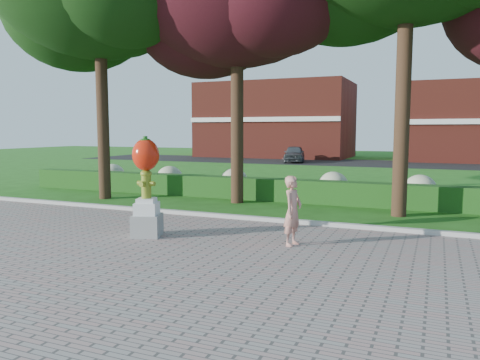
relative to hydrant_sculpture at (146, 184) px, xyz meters
The scene contains 10 objects.
ground 2.25m from the hydrant_sculpture, ahead, with size 100.00×100.00×0.00m, color #235816.
walkway 4.72m from the hydrant_sculpture, 66.22° to the right, with size 40.00×14.00×0.04m, color gray.
curb 3.60m from the hydrant_sculpture, 57.29° to the left, with size 40.00×0.18×0.15m, color #ADADA5.
lawn_hedge 7.15m from the hydrant_sculpture, 75.05° to the left, with size 24.00×0.70×0.80m, color #1C3F12.
hydrangea_row 8.24m from the hydrant_sculpture, 72.99° to the left, with size 20.10×1.10×0.99m.
street 27.94m from the hydrant_sculpture, 86.24° to the left, with size 50.00×8.00×0.02m, color black.
building_left 34.89m from the hydrant_sculpture, 103.57° to the left, with size 14.00×8.00×7.00m, color maroon.
hydrant_sculpture is the anchor object (origin of this frame).
woman 3.53m from the hydrant_sculpture, ahead, with size 0.56×0.37×1.54m, color tan.
parked_car 27.00m from the hydrant_sculpture, 98.93° to the left, with size 1.56×3.88×1.32m, color #45494D.
Camera 1 is at (4.51, -9.11, 2.57)m, focal length 35.00 mm.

